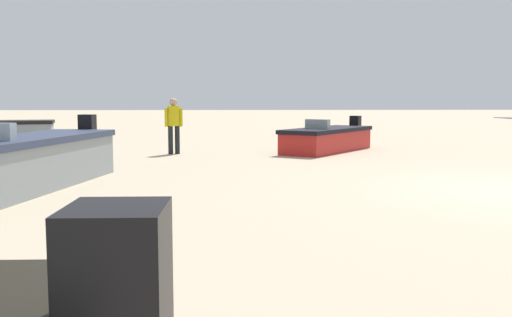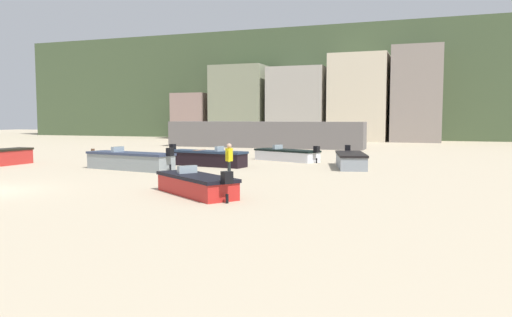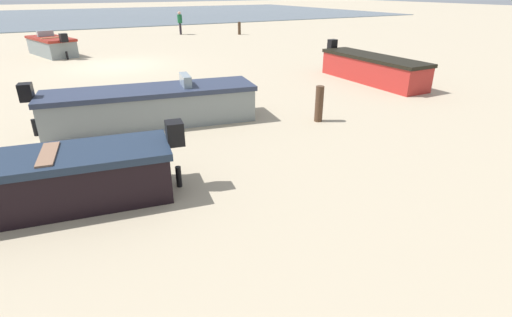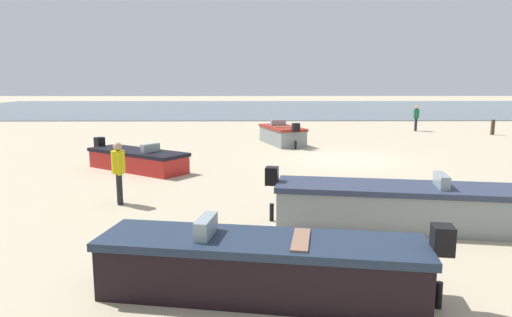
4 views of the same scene
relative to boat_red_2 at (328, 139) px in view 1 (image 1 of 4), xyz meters
The scene contains 3 objects.
boat_red_2 is the anchor object (origin of this frame).
boat_grey_4 9.79m from the boat_red_2, 137.65° to the left, with size 5.55×2.24×1.25m.
beach_walker_distant 4.70m from the boat_red_2, 98.24° to the left, with size 0.44×0.53×1.62m.
Camera 1 is at (-9.37, 5.16, 1.57)m, focal length 39.96 mm.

